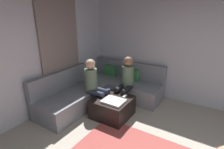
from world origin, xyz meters
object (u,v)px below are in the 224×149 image
(coffee_mug, at_px, (108,91))
(game_remote, at_px, (125,96))
(ottoman, at_px, (112,107))
(sectional_couch, at_px, (102,90))
(person_on_couch_side, at_px, (95,83))
(person_on_couch_back, at_px, (126,80))

(coffee_mug, xyz_separation_m, game_remote, (0.40, 0.04, -0.04))
(coffee_mug, bearing_deg, ottoman, -39.29)
(sectional_couch, xyz_separation_m, person_on_couch_side, (0.15, -0.50, 0.38))
(coffee_mug, height_order, person_on_couch_side, person_on_couch_side)
(ottoman, height_order, coffee_mug, coffee_mug)
(ottoman, relative_size, person_on_couch_back, 0.63)
(coffee_mug, xyz_separation_m, person_on_couch_side, (-0.26, -0.16, 0.19))
(game_remote, bearing_deg, sectional_couch, 159.92)
(coffee_mug, relative_size, person_on_couch_side, 0.08)
(person_on_couch_back, bearing_deg, coffee_mug, 59.28)
(coffee_mug, height_order, person_on_couch_back, person_on_couch_back)
(sectional_couch, distance_m, ottoman, 0.82)
(person_on_couch_back, xyz_separation_m, person_on_couch_side, (-0.50, -0.56, 0.00))
(person_on_couch_side, bearing_deg, coffee_mug, 121.91)
(game_remote, xyz_separation_m, person_on_couch_side, (-0.66, -0.20, 0.23))
(coffee_mug, bearing_deg, person_on_couch_side, -148.09)
(ottoman, relative_size, coffee_mug, 8.00)
(coffee_mug, distance_m, person_on_couch_side, 0.36)
(sectional_couch, bearing_deg, game_remote, -20.08)
(coffee_mug, relative_size, game_remote, 0.63)
(game_remote, relative_size, person_on_couch_side, 0.12)
(sectional_couch, relative_size, person_on_couch_back, 2.12)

